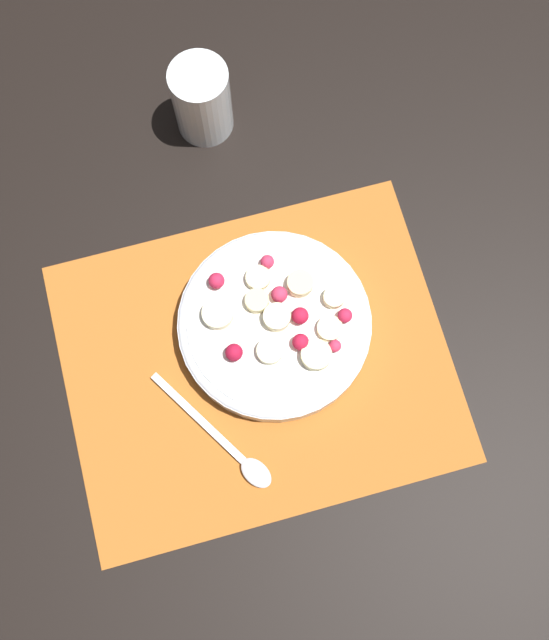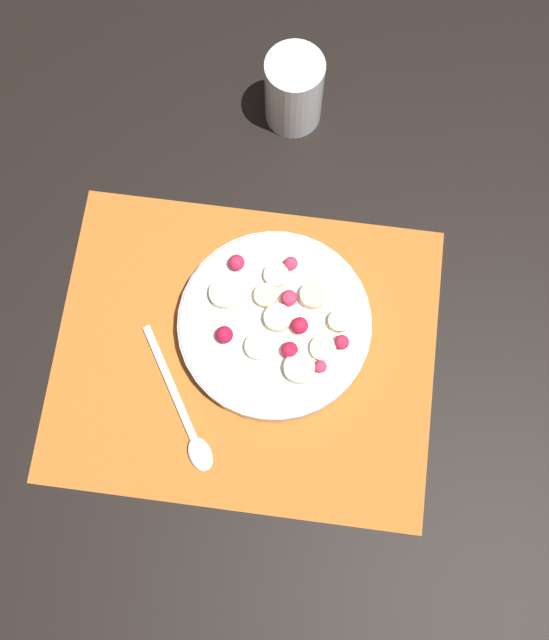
% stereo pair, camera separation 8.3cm
% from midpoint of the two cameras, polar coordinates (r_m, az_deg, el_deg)
% --- Properties ---
extents(ground_plane, '(3.00, 3.00, 0.00)m').
position_cam_midpoint_polar(ground_plane, '(0.87, -4.15, -3.91)').
color(ground_plane, black).
extents(placemat, '(0.46, 0.37, 0.01)m').
position_cam_midpoint_polar(placemat, '(0.87, -4.16, -3.87)').
color(placemat, '#B26023').
rests_on(placemat, ground_plane).
extents(fruit_bowl, '(0.23, 0.23, 0.05)m').
position_cam_midpoint_polar(fruit_bowl, '(0.85, -2.72, -0.83)').
color(fruit_bowl, silver).
rests_on(fruit_bowl, placemat).
extents(spoon, '(0.12, 0.17, 0.01)m').
position_cam_midpoint_polar(spoon, '(0.85, -6.09, -10.98)').
color(spoon, silver).
rests_on(spoon, placemat).
extents(drinking_glass, '(0.07, 0.07, 0.11)m').
position_cam_midpoint_polar(drinking_glass, '(0.94, -8.41, 16.58)').
color(drinking_glass, white).
rests_on(drinking_glass, ground_plane).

